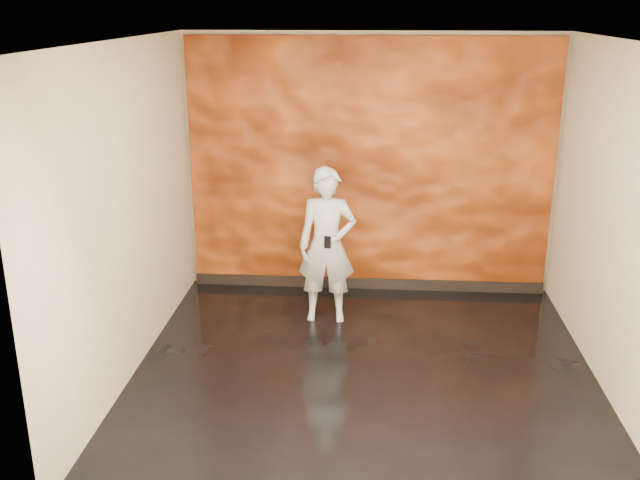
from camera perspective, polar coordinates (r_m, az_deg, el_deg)
The scene contains 5 objects.
room at distance 5.82m, azimuth 3.77°, elevation 1.72°, with size 4.02×4.02×2.81m.
feature_wall at distance 7.72m, azimuth 3.99°, elevation 5.77°, with size 3.90×0.06×2.75m, color orange.
baseboard at distance 8.07m, azimuth 3.78°, elevation -3.47°, with size 3.90×0.04×0.12m, color black.
man at distance 7.05m, azimuth 0.57°, elevation -0.45°, with size 0.57×0.38×1.57m, color #999DA9.
phone at distance 6.82m, azimuth 0.62°, elevation -0.18°, with size 0.07×0.01×0.12m, color black.
Camera 1 is at (0.05, -5.57, 3.07)m, focal length 40.00 mm.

